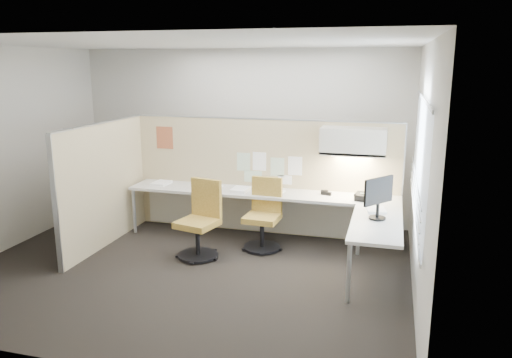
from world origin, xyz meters
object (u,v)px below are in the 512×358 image
(chair_left, at_px, (200,222))
(desk, at_px, (280,204))
(chair_right, at_px, (264,217))
(monitor, at_px, (378,195))
(phone, at_px, (363,197))

(chair_left, bearing_deg, desk, 50.72)
(desk, xyz_separation_m, chair_right, (-0.19, -0.20, -0.14))
(chair_right, relative_size, monitor, 1.92)
(monitor, bearing_deg, phone, 53.24)
(chair_left, xyz_separation_m, chair_right, (0.75, 0.52, -0.02))
(desk, height_order, chair_right, chair_right)
(chair_left, height_order, phone, chair_left)
(phone, bearing_deg, chair_left, -148.27)
(desk, distance_m, chair_right, 0.31)
(chair_right, bearing_deg, phone, 14.35)
(chair_right, bearing_deg, chair_left, -141.71)
(desk, height_order, monitor, monitor)
(chair_left, height_order, chair_right, chair_left)
(desk, height_order, chair_left, chair_left)
(chair_right, xyz_separation_m, monitor, (1.56, -0.55, 0.57))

